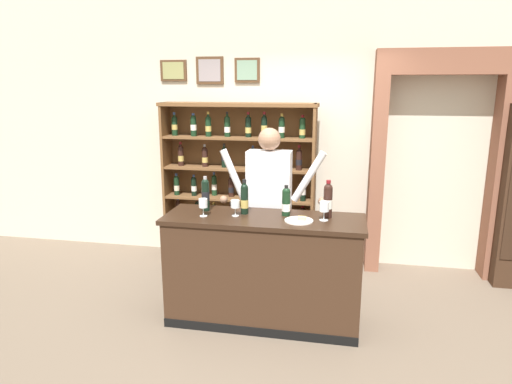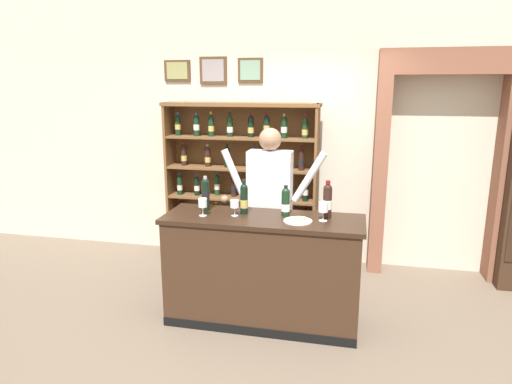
% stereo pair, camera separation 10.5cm
% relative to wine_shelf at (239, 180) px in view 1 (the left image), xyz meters
% --- Properties ---
extents(ground_plane, '(14.00, 14.00, 0.02)m').
position_rel_wine_shelf_xyz_m(ground_plane, '(0.52, -1.36, -1.04)').
color(ground_plane, '#6B5B4C').
extents(back_wall, '(12.00, 0.19, 3.24)m').
position_rel_wine_shelf_xyz_m(back_wall, '(0.52, 0.36, 0.59)').
color(back_wall, beige).
rests_on(back_wall, ground).
extents(wine_shelf, '(1.83, 0.33, 1.93)m').
position_rel_wine_shelf_xyz_m(wine_shelf, '(0.00, 0.00, 0.00)').
color(wine_shelf, brown).
rests_on(wine_shelf, ground).
extents(archway_doorway, '(1.44, 0.45, 2.50)m').
position_rel_wine_shelf_xyz_m(archway_doorway, '(2.22, 0.24, 0.38)').
color(archway_doorway, brown).
rests_on(archway_doorway, ground).
extents(tasting_counter, '(1.76, 0.59, 0.99)m').
position_rel_wine_shelf_xyz_m(tasting_counter, '(0.54, -1.36, -0.53)').
color(tasting_counter, '#382316').
rests_on(tasting_counter, ground).
extents(shopkeeper, '(1.06, 0.22, 1.73)m').
position_rel_wine_shelf_xyz_m(shopkeeper, '(0.50, -0.83, 0.04)').
color(shopkeeper, '#2D3347').
rests_on(shopkeeper, ground).
extents(tasting_bottle_chianti, '(0.07, 0.07, 0.32)m').
position_rel_wine_shelf_xyz_m(tasting_bottle_chianti, '(-0.02, -1.25, 0.13)').
color(tasting_bottle_chianti, black).
rests_on(tasting_bottle_chianti, tasting_counter).
extents(tasting_bottle_grappa, '(0.07, 0.07, 0.31)m').
position_rel_wine_shelf_xyz_m(tasting_bottle_grappa, '(0.35, -1.28, 0.11)').
color(tasting_bottle_grappa, black).
rests_on(tasting_bottle_grappa, tasting_counter).
extents(tasting_bottle_brunello, '(0.07, 0.07, 0.28)m').
position_rel_wine_shelf_xyz_m(tasting_bottle_brunello, '(0.72, -1.27, 0.10)').
color(tasting_bottle_brunello, black).
rests_on(tasting_bottle_brunello, tasting_counter).
extents(tasting_bottle_vin_santo, '(0.08, 0.08, 0.33)m').
position_rel_wine_shelf_xyz_m(tasting_bottle_vin_santo, '(1.09, -1.25, 0.13)').
color(tasting_bottle_vin_santo, black).
rests_on(tasting_bottle_vin_santo, tasting_counter).
extents(wine_glass_right, '(0.08, 0.08, 0.16)m').
position_rel_wine_shelf_xyz_m(wine_glass_right, '(0.01, -1.43, 0.08)').
color(wine_glass_right, silver).
rests_on(wine_glass_right, tasting_counter).
extents(wine_glass_center, '(0.08, 0.08, 0.14)m').
position_rel_wine_shelf_xyz_m(wine_glass_center, '(0.29, -1.37, 0.07)').
color(wine_glass_center, silver).
rests_on(wine_glass_center, tasting_counter).
extents(wine_glass_spare, '(0.08, 0.08, 0.17)m').
position_rel_wine_shelf_xyz_m(wine_glass_spare, '(1.06, -1.35, 0.08)').
color(wine_glass_spare, silver).
rests_on(wine_glass_spare, tasting_counter).
extents(cheese_plate, '(0.24, 0.24, 0.04)m').
position_rel_wine_shelf_xyz_m(cheese_plate, '(0.86, -1.43, -0.02)').
color(cheese_plate, white).
rests_on(cheese_plate, tasting_counter).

